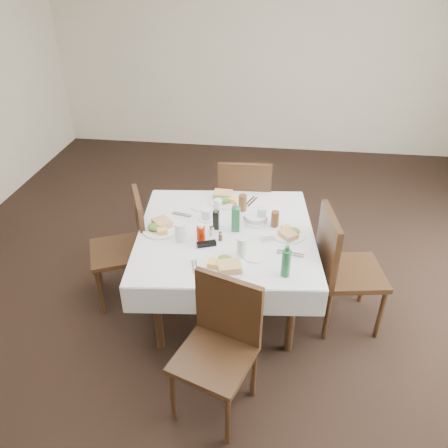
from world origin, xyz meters
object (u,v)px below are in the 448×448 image
chair_east (340,264)px  oil_cruet_dark (216,219)px  coffee_mug (207,215)px  green_bottle (286,263)px  chair_south (221,339)px  water_e (262,215)px  dining_table (226,240)px  bread_basket (256,219)px  water_s (242,246)px  ketchup_bottle (201,233)px  chair_north (244,201)px  water_w (180,232)px  water_n (218,207)px  oil_cruet_green (236,218)px  chair_west (129,241)px

chair_east → oil_cruet_dark: 1.02m
coffee_mug → green_bottle: green_bottle is taller
chair_south → water_e: bearing=80.2°
chair_south → coffee_mug: (-0.26, 1.08, 0.26)m
dining_table → chair_east: bearing=-4.1°
water_e → bread_basket: size_ratio=0.69×
oil_cruet_dark → green_bottle: green_bottle is taller
water_s → bread_basket: water_s is taller
ketchup_bottle → dining_table: bearing=38.2°
bread_basket → ketchup_bottle: 0.50m
chair_north → ketchup_bottle: size_ratio=7.48×
coffee_mug → water_e: bearing=1.0°
chair_east → water_e: 0.72m
dining_table → bread_basket: 0.30m
chair_south → green_bottle: size_ratio=4.07×
chair_north → water_w: (-0.40, -0.99, 0.25)m
chair_east → water_n: chair_east is taller
bread_basket → ketchup_bottle: bearing=-142.3°
water_w → green_bottle: size_ratio=0.63×
bread_basket → coffee_mug: coffee_mug is taller
bread_basket → coffee_mug: bearing=-179.0°
dining_table → oil_cruet_dark: (-0.08, 0.04, 0.16)m
chair_north → water_w: size_ratio=6.94×
chair_north → bread_basket: chair_north is taller
chair_east → oil_cruet_dark: size_ratio=5.19×
chair_north → oil_cruet_green: bearing=-90.2°
dining_table → coffee_mug: coffee_mug is taller
chair_south → water_s: (0.07, 0.63, 0.28)m
chair_west → water_e: 1.14m
dining_table → oil_cruet_dark: oil_cruet_dark is taller
green_bottle → water_e: bearing=106.8°
chair_west → dining_table: bearing=-4.3°
chair_north → oil_cruet_green: (-0.00, -0.80, 0.29)m
water_w → ketchup_bottle: 0.15m
oil_cruet_green → bread_basket: bearing=42.7°
water_s → oil_cruet_green: oil_cruet_green is taller
chair_west → oil_cruet_dark: chair_west is taller
bread_basket → green_bottle: (0.24, -0.65, 0.07)m
chair_east → water_e: size_ratio=7.46×
chair_north → water_e: (0.19, -0.66, 0.24)m
chair_south → oil_cruet_green: oil_cruet_green is taller
dining_table → coffee_mug: bearing=137.3°
water_n → water_s: water_s is taller
oil_cruet_dark → water_s: bearing=-53.8°
dining_table → coffee_mug: (-0.18, 0.16, 0.12)m
water_n → water_w: 0.49m
bread_basket → water_e: bearing=0.8°
water_w → green_bottle: (0.79, -0.32, 0.03)m
oil_cruet_dark → coffee_mug: bearing=126.9°
oil_cruet_green → ketchup_bottle: (-0.25, -0.17, -0.05)m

